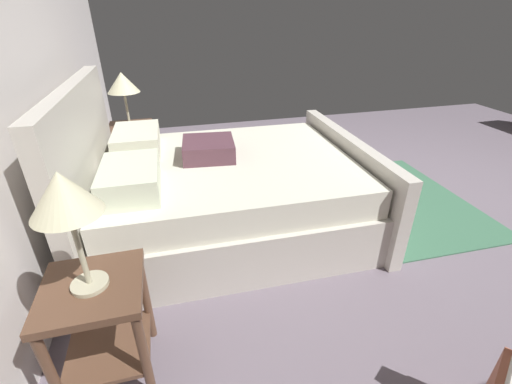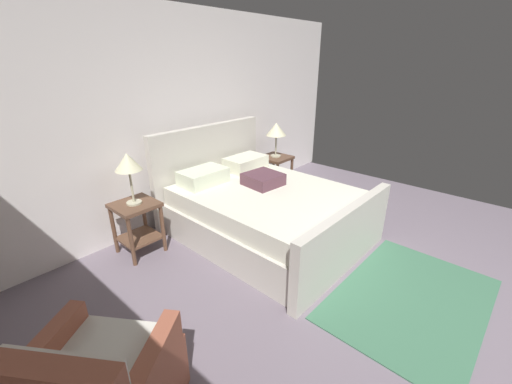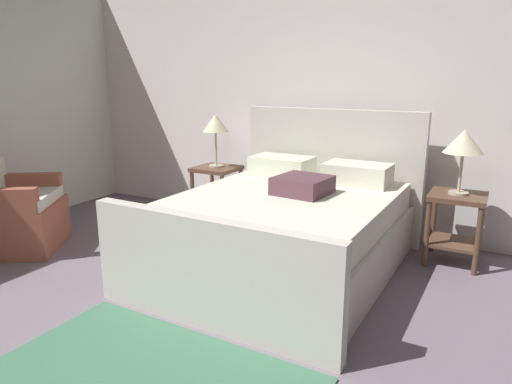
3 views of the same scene
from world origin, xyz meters
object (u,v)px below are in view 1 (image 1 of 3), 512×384
Objects in this scene: nightstand_left at (100,317)px; bed at (223,190)px; nightstand_right at (133,143)px; table_lamp_left at (64,198)px; table_lamp_right at (123,84)px.

bed is at bearing -33.65° from nightstand_left.
nightstand_right is at bearing 32.11° from bed.
bed reaches higher than nightstand_right.
nightstand_left is at bearing -71.57° from table_lamp_left.
bed is 4.16× the size of table_lamp_right.
table_lamp_left reaches higher than nightstand_right.
table_lamp_left reaches higher than table_lamp_right.
bed is 1.42m from nightstand_right.
nightstand_right and nightstand_left have the same top height.
table_lamp_left is (-0.00, 0.00, 0.65)m from nightstand_left.
nightstand_right is (1.20, 0.75, 0.05)m from bed.
nightstand_left is 1.07× the size of table_lamp_left.
bed is 1.45m from nightstand_left.
table_lamp_right is 2.48m from nightstand_left.
nightstand_left is at bearing 146.35° from bed.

